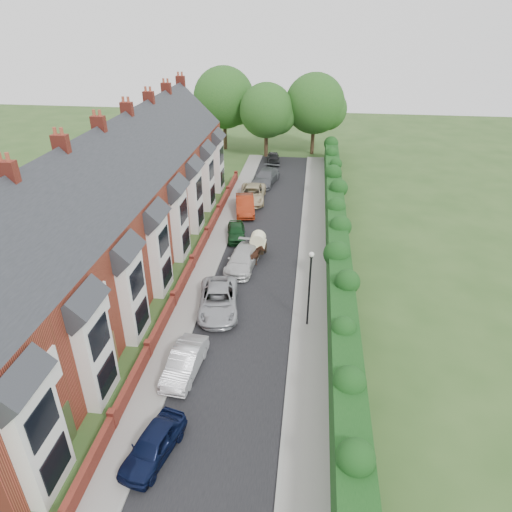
{
  "coord_description": "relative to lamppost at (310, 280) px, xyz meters",
  "views": [
    {
      "loc": [
        3.12,
        -18.96,
        17.34
      ],
      "look_at": [
        -0.35,
        8.51,
        2.2
      ],
      "focal_mm": 32.0,
      "sensor_mm": 36.0,
      "label": 1
    }
  ],
  "objects": [
    {
      "name": "horse",
      "position": [
        -4.13,
        6.7,
        -2.52
      ],
      "size": [
        1.43,
        2.02,
        1.56
      ],
      "primitive_type": "imported",
      "rotation": [
        0.0,
        0.0,
        2.78
      ],
      "color": "#48281A",
      "rests_on": "ground"
    },
    {
      "name": "car_green",
      "position": [
        -6.31,
        11.42,
        -2.66
      ],
      "size": [
        2.18,
        3.95,
        1.27
      ],
      "primitive_type": "imported",
      "rotation": [
        0.0,
        0.0,
        0.19
      ],
      "color": "#113818",
      "rests_on": "ground"
    },
    {
      "name": "kerb_hedge_side",
      "position": [
        -0.85,
        7.0,
        -3.23
      ],
      "size": [
        0.18,
        58.0,
        0.13
      ],
      "primitive_type": "cube",
      "color": "gray",
      "rests_on": "ground"
    },
    {
      "name": "horse_cart",
      "position": [
        -4.13,
        8.69,
        -2.16
      ],
      "size": [
        1.24,
        2.75,
        1.98
      ],
      "color": "black",
      "rests_on": "ground"
    },
    {
      "name": "kerb_house_side",
      "position": [
        -6.95,
        7.0,
        -3.23
      ],
      "size": [
        0.18,
        58.0,
        0.13
      ],
      "primitive_type": "cube",
      "color": "gray",
      "rests_on": "ground"
    },
    {
      "name": "car_grey",
      "position": [
        -5.29,
        25.4,
        -2.52
      ],
      "size": [
        3.06,
        5.65,
        1.55
      ],
      "primitive_type": "imported",
      "rotation": [
        0.0,
        0.0,
        -0.17
      ],
      "color": "#53565A",
      "rests_on": "ground"
    },
    {
      "name": "pavement_hedge_side",
      "position": [
        0.2,
        7.0,
        -3.24
      ],
      "size": [
        2.2,
        58.0,
        0.12
      ],
      "primitive_type": "cube",
      "color": "gray",
      "rests_on": "ground"
    },
    {
      "name": "car_silver_b",
      "position": [
        -5.75,
        0.95,
        -2.56
      ],
      "size": [
        3.25,
        5.63,
        1.48
      ],
      "primitive_type": "imported",
      "rotation": [
        0.0,
        0.0,
        0.16
      ],
      "color": "#A7A9AE",
      "rests_on": "ground"
    },
    {
      "name": "tree_far_left",
      "position": [
        -6.05,
        36.08,
        2.41
      ],
      "size": [
        7.14,
        6.8,
        9.29
      ],
      "color": "#332316",
      "rests_on": "ground"
    },
    {
      "name": "ground",
      "position": [
        -3.4,
        -4.0,
        -3.3
      ],
      "size": [
        140.0,
        140.0,
        0.0
      ],
      "primitive_type": "plane",
      "color": "#2D4C1E",
      "rests_on": "ground"
    },
    {
      "name": "car_black",
      "position": [
        -5.14,
        32.94,
        -2.64
      ],
      "size": [
        1.97,
        4.02,
        1.32
      ],
      "primitive_type": "imported",
      "rotation": [
        0.0,
        0.0,
        0.11
      ],
      "color": "black",
      "rests_on": "ground"
    },
    {
      "name": "garden_wall_row",
      "position": [
        -8.75,
        6.0,
        -2.84
      ],
      "size": [
        0.35,
        40.35,
        1.1
      ],
      "color": "maroon",
      "rests_on": "ground"
    },
    {
      "name": "car_silver_a",
      "position": [
        -6.4,
        -4.95,
        -2.61
      ],
      "size": [
        1.8,
        4.28,
        1.38
      ],
      "primitive_type": "imported",
      "rotation": [
        0.0,
        0.0,
        -0.08
      ],
      "color": "silver",
      "rests_on": "ground"
    },
    {
      "name": "lamppost",
      "position": [
        0.0,
        0.0,
        0.0
      ],
      "size": [
        0.32,
        0.32,
        5.16
      ],
      "color": "black",
      "rests_on": "ground"
    },
    {
      "name": "terrace_row",
      "position": [
        -14.27,
        5.98,
        1.18
      ],
      "size": [
        9.05,
        40.5,
        11.5
      ],
      "color": "#983726",
      "rests_on": "ground"
    },
    {
      "name": "car_white",
      "position": [
        -5.06,
        6.6,
        -2.59
      ],
      "size": [
        2.42,
        5.03,
        1.41
      ],
      "primitive_type": "imported",
      "rotation": [
        0.0,
        0.0,
        -0.09
      ],
      "color": "silver",
      "rests_on": "ground"
    },
    {
      "name": "tree_far_right",
      "position": [
        -0.01,
        38.08,
        3.02
      ],
      "size": [
        7.98,
        7.6,
        10.31
      ],
      "color": "#332316",
      "rests_on": "ground"
    },
    {
      "name": "tree_far_back",
      "position": [
        -11.99,
        39.08,
        3.32
      ],
      "size": [
        8.4,
        8.0,
        10.82
      ],
      "color": "#332316",
      "rests_on": "ground"
    },
    {
      "name": "car_red",
      "position": [
        -6.4,
        17.04,
        -2.5
      ],
      "size": [
        2.53,
        5.06,
        1.59
      ],
      "primitive_type": "imported",
      "rotation": [
        0.0,
        0.0,
        0.18
      ],
      "color": "maroon",
      "rests_on": "ground"
    },
    {
      "name": "car_navy",
      "position": [
        -6.4,
        -10.2,
        -2.64
      ],
      "size": [
        2.42,
        4.09,
        1.31
      ],
      "primitive_type": "imported",
      "rotation": [
        0.0,
        0.0,
        -0.24
      ],
      "color": "black",
      "rests_on": "ground"
    },
    {
      "name": "road",
      "position": [
        -3.9,
        7.0,
        -3.29
      ],
      "size": [
        6.0,
        58.0,
        0.02
      ],
      "primitive_type": "cube",
      "color": "black",
      "rests_on": "ground"
    },
    {
      "name": "hedge",
      "position": [
        2.0,
        7.0,
        -1.7
      ],
      "size": [
        2.1,
        58.0,
        2.85
      ],
      "color": "#113611",
      "rests_on": "ground"
    },
    {
      "name": "pavement_house_side",
      "position": [
        -7.75,
        7.0,
        -3.24
      ],
      "size": [
        1.7,
        58.0,
        0.12
      ],
      "primitive_type": "cube",
      "color": "gray",
      "rests_on": "ground"
    },
    {
      "name": "car_beige",
      "position": [
        -6.1,
        20.05,
        -2.54
      ],
      "size": [
        2.82,
        5.61,
        1.52
      ],
      "primitive_type": "imported",
      "rotation": [
        0.0,
        0.0,
        0.05
      ],
      "color": "beige",
      "rests_on": "ground"
    }
  ]
}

